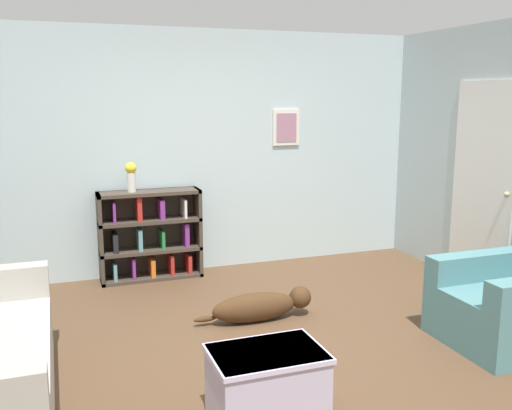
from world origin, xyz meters
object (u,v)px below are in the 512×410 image
Objects in this scene: coffee_table at (267,384)px; vase at (131,175)px; bookshelf at (150,236)px; dog at (261,306)px.

vase reaches higher than coffee_table.
bookshelf is at bearing 93.70° from coffee_table.
coffee_table is at bearing -108.85° from dog.
coffee_table is 1.55m from dog.
vase reaches higher than bookshelf.
bookshelf reaches higher than dog.
dog is 1.97m from vase.
coffee_table is at bearing -82.90° from vase.
vase is at bearing -173.13° from bookshelf.
bookshelf is 2.97m from coffee_table.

